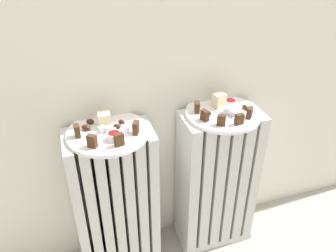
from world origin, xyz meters
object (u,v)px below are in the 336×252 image
Objects in this scene: jam_bowl_left at (114,136)px; jam_bowl_right at (231,102)px; plate_left at (108,132)px; plate_right at (223,113)px; radiator_right at (216,181)px; fork at (224,114)px; radiator_left at (116,204)px.

jam_bowl_left is 1.00× the size of jam_bowl_right.
plate_left is 0.44m from jam_bowl_right.
plate_right is at bearing 0.00° from plate_left.
fork is (-0.01, -0.02, 0.31)m from radiator_right.
plate_right is 6.28× the size of jam_bowl_right.
jam_bowl_left is 0.41× the size of fork.
jam_bowl_left is 0.44m from jam_bowl_right.
radiator_left is 0.50m from fork.
plate_left is at bearing 116.57° from radiator_left.
radiator_left is at bearing -63.43° from plate_left.
radiator_left is 14.37× the size of jam_bowl_left.
radiator_left is 5.83× the size of fork.
plate_right is at bearing 180.00° from radiator_right.
jam_bowl_left is at bearing -78.37° from plate_left.
plate_right is at bearing -142.17° from jam_bowl_right.
plate_right is at bearing 0.00° from radiator_left.
plate_right is at bearing 71.21° from fork.
plate_left reaches higher than radiator_left.
plate_right is 0.06m from jam_bowl_right.
fork is at bearing -2.40° from plate_left.
fork is at bearing -108.79° from plate_right.
jam_bowl_right is at bearing 37.83° from radiator_right.
plate_left and plate_right have the same top height.
plate_left is 6.28× the size of jam_bowl_right.
radiator_left is 0.50m from plate_right.
fork is (-0.01, -0.02, 0.01)m from plate_right.
radiator_left is 0.31m from plate_left.
jam_bowl_left reaches higher than radiator_left.
radiator_left is 0.33m from jam_bowl_left.
jam_bowl_left is 0.38m from fork.
fork is at bearing -2.40° from radiator_left.
jam_bowl_right reaches higher than plate_left.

